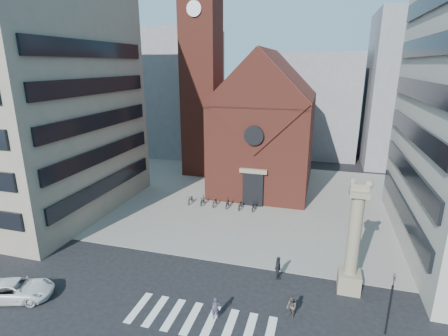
{
  "coord_description": "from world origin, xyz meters",
  "views": [
    {
      "loc": [
        7.22,
        -20.92,
        16.12
      ],
      "look_at": [
        -1.0,
        8.0,
        7.13
      ],
      "focal_mm": 28.0,
      "sensor_mm": 36.0,
      "label": 1
    }
  ],
  "objects_px": {
    "lion_column": "(353,248)",
    "white_car": "(16,290)",
    "traffic_light": "(390,303)",
    "scooter_0": "(191,199)",
    "pedestrian_2": "(278,268)",
    "pedestrian_0": "(216,309)",
    "pedestrian_1": "(291,307)"
  },
  "relations": [
    {
      "from": "traffic_light",
      "to": "white_car",
      "type": "bearing_deg",
      "value": -172.04
    },
    {
      "from": "pedestrian_1",
      "to": "scooter_0",
      "type": "xyz_separation_m",
      "value": [
        -13.5,
        16.55,
        -0.23
      ]
    },
    {
      "from": "pedestrian_2",
      "to": "pedestrian_1",
      "type": "bearing_deg",
      "value": -167.61
    },
    {
      "from": "lion_column",
      "to": "white_car",
      "type": "relative_size",
      "value": 1.73
    },
    {
      "from": "lion_column",
      "to": "white_car",
      "type": "xyz_separation_m",
      "value": [
        -22.85,
        -7.48,
        -2.76
      ]
    },
    {
      "from": "lion_column",
      "to": "pedestrian_0",
      "type": "distance_m",
      "value": 10.56
    },
    {
      "from": "pedestrian_1",
      "to": "white_car",
      "type": "bearing_deg",
      "value": -118.31
    },
    {
      "from": "pedestrian_1",
      "to": "traffic_light",
      "type": "bearing_deg",
      "value": 52.27
    },
    {
      "from": "lion_column",
      "to": "pedestrian_0",
      "type": "xyz_separation_m",
      "value": [
        -8.56,
        -5.58,
        -2.68
      ]
    },
    {
      "from": "pedestrian_2",
      "to": "pedestrian_0",
      "type": "bearing_deg",
      "value": 142.25
    },
    {
      "from": "pedestrian_0",
      "to": "pedestrian_2",
      "type": "distance_m",
      "value": 6.49
    },
    {
      "from": "lion_column",
      "to": "pedestrian_1",
      "type": "bearing_deg",
      "value": -133.08
    },
    {
      "from": "traffic_light",
      "to": "pedestrian_0",
      "type": "relative_size",
      "value": 2.78
    },
    {
      "from": "lion_column",
      "to": "white_car",
      "type": "height_order",
      "value": "lion_column"
    },
    {
      "from": "white_car",
      "to": "scooter_0",
      "type": "height_order",
      "value": "white_car"
    },
    {
      "from": "traffic_light",
      "to": "white_car",
      "type": "height_order",
      "value": "traffic_light"
    },
    {
      "from": "lion_column",
      "to": "traffic_light",
      "type": "xyz_separation_m",
      "value": [
        1.99,
        -4.0,
        -1.17
      ]
    },
    {
      "from": "traffic_light",
      "to": "scooter_0",
      "type": "height_order",
      "value": "traffic_light"
    },
    {
      "from": "pedestrian_0",
      "to": "pedestrian_2",
      "type": "relative_size",
      "value": 0.81
    },
    {
      "from": "white_car",
      "to": "pedestrian_1",
      "type": "bearing_deg",
      "value": -98.38
    },
    {
      "from": "traffic_light",
      "to": "scooter_0",
      "type": "relative_size",
      "value": 2.3
    },
    {
      "from": "white_car",
      "to": "pedestrian_2",
      "type": "xyz_separation_m",
      "value": [
        17.62,
        7.48,
        0.25
      ]
    },
    {
      "from": "pedestrian_1",
      "to": "scooter_0",
      "type": "relative_size",
      "value": 0.82
    },
    {
      "from": "pedestrian_0",
      "to": "scooter_0",
      "type": "bearing_deg",
      "value": 93.85
    },
    {
      "from": "traffic_light",
      "to": "pedestrian_2",
      "type": "distance_m",
      "value": 8.37
    },
    {
      "from": "traffic_light",
      "to": "pedestrian_2",
      "type": "bearing_deg",
      "value": 151.04
    },
    {
      "from": "white_car",
      "to": "scooter_0",
      "type": "relative_size",
      "value": 2.68
    },
    {
      "from": "pedestrian_0",
      "to": "pedestrian_1",
      "type": "bearing_deg",
      "value": -4.44
    },
    {
      "from": "traffic_light",
      "to": "scooter_0",
      "type": "bearing_deg",
      "value": 139.5
    },
    {
      "from": "traffic_light",
      "to": "pedestrian_2",
      "type": "height_order",
      "value": "traffic_light"
    },
    {
      "from": "pedestrian_2",
      "to": "scooter_0",
      "type": "relative_size",
      "value": 1.01
    },
    {
      "from": "scooter_0",
      "to": "pedestrian_1",
      "type": "bearing_deg",
      "value": -53.04
    }
  ]
}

